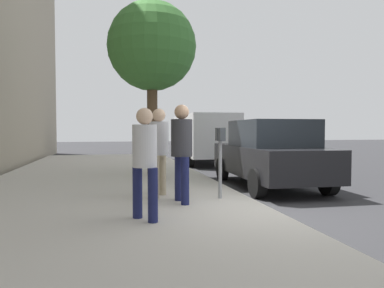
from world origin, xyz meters
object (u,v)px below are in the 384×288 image
object	(u,v)px
pedestrian_bystander	(145,155)
parked_van_far	(204,136)
pedestrian_at_meter	(182,144)
parked_sedan_near	(269,153)
parking_officer	(159,144)
parking_meter	(220,148)
street_tree	(152,48)

from	to	relation	value
pedestrian_bystander	parked_van_far	xyz separation A→B (m)	(10.17, -3.59, 0.11)
pedestrian_at_meter	parked_sedan_near	xyz separation A→B (m)	(2.16, -2.79, -0.35)
parking_officer	parked_sedan_near	distance (m)	3.47
pedestrian_at_meter	parking_officer	xyz separation A→B (m)	(0.69, 0.34, -0.03)
parking_meter	pedestrian_at_meter	world-z (taller)	pedestrian_at_meter
parking_meter	parked_sedan_near	world-z (taller)	parked_sedan_near
parking_meter	pedestrian_bystander	size ratio (longest dim) A/B	0.83
parking_officer	parked_sedan_near	xyz separation A→B (m)	(1.47, -3.13, -0.33)
pedestrian_at_meter	parked_sedan_near	size ratio (longest dim) A/B	0.41
parked_sedan_near	parked_van_far	bearing A→B (deg)	-0.02
parked_sedan_near	street_tree	world-z (taller)	street_tree
pedestrian_at_meter	parked_van_far	size ratio (longest dim) A/B	0.35
parking_meter	street_tree	distance (m)	5.13
pedestrian_bystander	parked_van_far	distance (m)	10.78
pedestrian_bystander	pedestrian_at_meter	bearing A→B (deg)	21.62
pedestrian_at_meter	street_tree	xyz separation A→B (m)	(4.39, 0.06, 2.78)
parking_meter	parking_officer	size ratio (longest dim) A/B	0.78
pedestrian_bystander	street_tree	xyz separation A→B (m)	(5.53, -0.73, 2.89)
street_tree	parked_sedan_near	bearing A→B (deg)	-127.97
pedestrian_at_meter	parking_officer	size ratio (longest dim) A/B	1.02
parking_officer	parking_meter	bearing A→B (deg)	7.04
parked_sedan_near	street_tree	size ratio (longest dim) A/B	0.85
pedestrian_bystander	street_tree	distance (m)	6.28
parked_sedan_near	parking_meter	bearing A→B (deg)	134.56
parking_officer	parked_van_far	world-z (taller)	parked_van_far
pedestrian_at_meter	parked_sedan_near	distance (m)	3.55
street_tree	parking_meter	bearing A→B (deg)	-167.98
parking_officer	parked_sedan_near	world-z (taller)	parking_officer
pedestrian_bystander	street_tree	size ratio (longest dim) A/B	0.32
pedestrian_bystander	parked_van_far	world-z (taller)	parked_van_far
parking_officer	street_tree	bearing A→B (deg)	114.64
parking_meter	pedestrian_bystander	distance (m)	2.12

